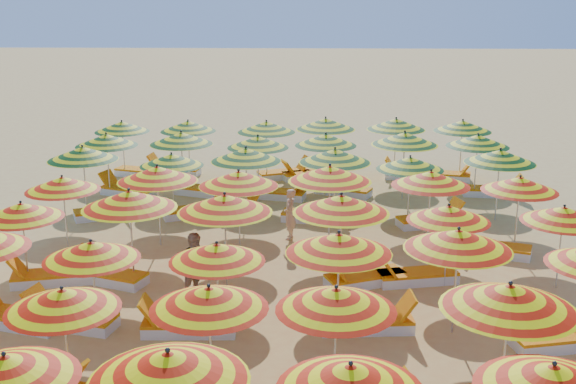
# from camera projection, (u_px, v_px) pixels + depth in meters

# --- Properties ---
(ground) EXTENTS (120.00, 120.00, 0.00)m
(ground) POSITION_uv_depth(u_px,v_px,m) (287.00, 266.00, 16.41)
(ground) COLOR tan
(ground) RESTS_ON ground
(umbrella_1) EXTENTS (2.32, 2.32, 1.89)m
(umbrella_1) POSITION_uv_depth(u_px,v_px,m) (5.00, 369.00, 8.72)
(umbrella_1) COLOR silver
(umbrella_1) RESTS_ON ground
(umbrella_2) EXTENTS (2.18, 2.18, 2.06)m
(umbrella_2) POSITION_uv_depth(u_px,v_px,m) (168.00, 367.00, 8.48)
(umbrella_2) COLOR silver
(umbrella_2) RESTS_ON ground
(umbrella_3) EXTENTS (1.98, 1.98, 1.91)m
(umbrella_3) POSITION_uv_depth(u_px,v_px,m) (350.00, 378.00, 8.48)
(umbrella_3) COLOR silver
(umbrella_3) RESTS_ON ground
(umbrella_4) EXTENTS (2.05, 2.05, 1.94)m
(umbrella_4) POSITION_uv_depth(u_px,v_px,m) (553.00, 379.00, 8.42)
(umbrella_4) COLOR silver
(umbrella_4) RESTS_ON ground
(umbrella_7) EXTENTS (2.23, 2.23, 1.83)m
(umbrella_7) POSITION_uv_depth(u_px,v_px,m) (63.00, 300.00, 10.77)
(umbrella_7) COLOR silver
(umbrella_7) RESTS_ON ground
(umbrella_8) EXTENTS (1.82, 1.82, 1.89)m
(umbrella_8) POSITION_uv_depth(u_px,v_px,m) (209.00, 298.00, 10.69)
(umbrella_8) COLOR silver
(umbrella_8) RESTS_ON ground
(umbrella_9) EXTENTS (2.35, 2.35, 1.92)m
(umbrella_9) POSITION_uv_depth(u_px,v_px,m) (336.00, 299.00, 10.60)
(umbrella_9) COLOR silver
(umbrella_9) RESTS_ON ground
(umbrella_10) EXTENTS (2.36, 2.36, 2.10)m
(umbrella_10) POSITION_uv_depth(u_px,v_px,m) (509.00, 297.00, 10.29)
(umbrella_10) COLOR silver
(umbrella_10) RESTS_ON ground
(umbrella_13) EXTENTS (1.95, 1.95, 1.83)m
(umbrella_13) POSITION_uv_depth(u_px,v_px,m) (91.00, 251.00, 12.78)
(umbrella_13) COLOR silver
(umbrella_13) RESTS_ON ground
(umbrella_14) EXTENTS (2.17, 2.17, 1.82)m
(umbrella_14) POSITION_uv_depth(u_px,v_px,m) (217.00, 253.00, 12.70)
(umbrella_14) COLOR silver
(umbrella_14) RESTS_ON ground
(umbrella_15) EXTENTS (2.02, 2.02, 2.01)m
(umbrella_15) POSITION_uv_depth(u_px,v_px,m) (339.00, 243.00, 12.66)
(umbrella_15) COLOR silver
(umbrella_15) RESTS_ON ground
(umbrella_16) EXTENTS (2.42, 2.42, 2.05)m
(umbrella_16) POSITION_uv_depth(u_px,v_px,m) (458.00, 240.00, 12.75)
(umbrella_16) COLOR silver
(umbrella_16) RESTS_ON ground
(umbrella_18) EXTENTS (2.18, 2.18, 1.84)m
(umbrella_18) POSITION_uv_depth(u_px,v_px,m) (21.00, 211.00, 15.03)
(umbrella_18) COLOR silver
(umbrella_18) RESTS_ON ground
(umbrella_19) EXTENTS (2.16, 2.16, 2.11)m
(umbrella_19) POSITION_uv_depth(u_px,v_px,m) (129.00, 200.00, 14.98)
(umbrella_19) COLOR silver
(umbrella_19) RESTS_ON ground
(umbrella_20) EXTENTS (2.40, 2.40, 2.09)m
(umbrella_20) POSITION_uv_depth(u_px,v_px,m) (225.00, 204.00, 14.76)
(umbrella_20) COLOR silver
(umbrella_20) RESTS_ON ground
(umbrella_21) EXTENTS (2.31, 2.31, 2.11)m
(umbrella_21) POSITION_uv_depth(u_px,v_px,m) (341.00, 204.00, 14.66)
(umbrella_21) COLOR silver
(umbrella_21) RESTS_ON ground
(umbrella_22) EXTENTS (1.93, 1.93, 1.83)m
(umbrella_22) POSITION_uv_depth(u_px,v_px,m) (449.00, 213.00, 14.86)
(umbrella_22) COLOR silver
(umbrella_22) RESTS_ON ground
(umbrella_23) EXTENTS (1.93, 1.93, 1.84)m
(umbrella_23) POSITION_uv_depth(u_px,v_px,m) (564.00, 215.00, 14.77)
(umbrella_23) COLOR silver
(umbrella_23) RESTS_ON ground
(umbrella_24) EXTENTS (2.16, 2.16, 1.86)m
(umbrella_24) POSITION_uv_depth(u_px,v_px,m) (62.00, 184.00, 17.01)
(umbrella_24) COLOR silver
(umbrella_24) RESTS_ON ground
(umbrella_25) EXTENTS (2.56, 2.56, 2.05)m
(umbrella_25) POSITION_uv_depth(u_px,v_px,m) (157.00, 174.00, 17.23)
(umbrella_25) COLOR silver
(umbrella_25) RESTS_ON ground
(umbrella_26) EXTENTS (1.90, 1.90, 2.01)m
(umbrella_26) POSITION_uv_depth(u_px,v_px,m) (239.00, 179.00, 16.94)
(umbrella_26) COLOR silver
(umbrella_26) RESTS_ON ground
(umbrella_27) EXTENTS (2.57, 2.57, 2.11)m
(umbrella_27) POSITION_uv_depth(u_px,v_px,m) (330.00, 174.00, 17.04)
(umbrella_27) COLOR silver
(umbrella_27) RESTS_ON ground
(umbrella_28) EXTENTS (2.43, 2.43, 1.98)m
(umbrella_28) POSITION_uv_depth(u_px,v_px,m) (431.00, 179.00, 17.05)
(umbrella_28) COLOR silver
(umbrella_28) RESTS_ON ground
(umbrella_29) EXTENTS (1.99, 1.99, 1.89)m
(umbrella_29) POSITION_uv_depth(u_px,v_px,m) (520.00, 184.00, 16.85)
(umbrella_29) COLOR silver
(umbrella_29) RESTS_ON ground
(umbrella_30) EXTENTS (2.43, 2.43, 2.02)m
(umbrella_30) POSITION_uv_depth(u_px,v_px,m) (83.00, 153.00, 19.45)
(umbrella_30) COLOR silver
(umbrella_30) RESTS_ON ground
(umbrella_31) EXTENTS (1.83, 1.83, 1.83)m
(umbrella_31) POSITION_uv_depth(u_px,v_px,m) (172.00, 160.00, 19.45)
(umbrella_31) COLOR silver
(umbrella_31) RESTS_ON ground
(umbrella_32) EXTENTS (2.24, 2.24, 2.02)m
(umbrella_32) POSITION_uv_depth(u_px,v_px,m) (246.00, 155.00, 19.31)
(umbrella_32) COLOR silver
(umbrella_32) RESTS_ON ground
(umbrella_33) EXTENTS (2.25, 2.25, 2.04)m
(umbrella_33) POSITION_uv_depth(u_px,v_px,m) (335.00, 156.00, 19.11)
(umbrella_33) COLOR silver
(umbrella_33) RESTS_ON ground
(umbrella_34) EXTENTS (2.26, 2.26, 1.88)m
(umbrella_34) POSITION_uv_depth(u_px,v_px,m) (410.00, 163.00, 18.89)
(umbrella_34) COLOR silver
(umbrella_34) RESTS_ON ground
(umbrella_35) EXTENTS (2.52, 2.52, 2.02)m
(umbrella_35) POSITION_uv_depth(u_px,v_px,m) (500.00, 157.00, 19.12)
(umbrella_35) COLOR silver
(umbrella_35) RESTS_ON ground
(umbrella_36) EXTENTS (2.23, 2.23, 1.95)m
(umbrella_36) POSITION_uv_depth(u_px,v_px,m) (106.00, 140.00, 21.43)
(umbrella_36) COLOR silver
(umbrella_36) RESTS_ON ground
(umbrella_37) EXTENTS (2.40, 2.40, 2.01)m
(umbrella_37) POSITION_uv_depth(u_px,v_px,m) (181.00, 138.00, 21.45)
(umbrella_37) COLOR silver
(umbrella_37) RESTS_ON ground
(umbrella_38) EXTENTS (2.41, 2.41, 1.93)m
(umbrella_38) POSITION_uv_depth(u_px,v_px,m) (258.00, 142.00, 21.27)
(umbrella_38) COLOR silver
(umbrella_38) RESTS_ON ground
(umbrella_39) EXTENTS (1.87, 1.87, 1.96)m
(umbrella_39) POSITION_uv_depth(u_px,v_px,m) (326.00, 140.00, 21.45)
(umbrella_39) COLOR silver
(umbrella_39) RESTS_ON ground
(umbrella_40) EXTENTS (2.35, 2.35, 2.08)m
(umbrella_40) POSITION_uv_depth(u_px,v_px,m) (405.00, 139.00, 21.07)
(umbrella_40) COLOR silver
(umbrella_40) RESTS_ON ground
(umbrella_41) EXTENTS (2.11, 2.11, 1.97)m
(umbrella_41) POSITION_uv_depth(u_px,v_px,m) (478.00, 141.00, 21.29)
(umbrella_41) COLOR silver
(umbrella_41) RESTS_ON ground
(umbrella_42) EXTENTS (2.26, 2.26, 1.90)m
(umbrella_42) POSITION_uv_depth(u_px,v_px,m) (122.00, 127.00, 23.72)
(umbrella_42) COLOR silver
(umbrella_42) RESTS_ON ground
(umbrella_43) EXTENTS (2.31, 2.31, 1.93)m
(umbrella_43) POSITION_uv_depth(u_px,v_px,m) (188.00, 126.00, 23.66)
(umbrella_43) COLOR silver
(umbrella_43) RESTS_ON ground
(umbrella_44) EXTENTS (2.46, 2.46, 2.00)m
(umbrella_44) POSITION_uv_depth(u_px,v_px,m) (266.00, 127.00, 23.24)
(umbrella_44) COLOR silver
(umbrella_44) RESTS_ON ground
(umbrella_45) EXTENTS (2.39, 2.39, 2.06)m
(umbrella_45) POSITION_uv_depth(u_px,v_px,m) (326.00, 124.00, 23.45)
(umbrella_45) COLOR silver
(umbrella_45) RESTS_ON ground
(umbrella_46) EXTENTS (2.15, 2.15, 2.04)m
(umbrella_46) POSITION_uv_depth(u_px,v_px,m) (396.00, 124.00, 23.52)
(umbrella_46) COLOR silver
(umbrella_46) RESTS_ON ground
(umbrella_47) EXTENTS (2.35, 2.35, 2.00)m
(umbrella_47) POSITION_uv_depth(u_px,v_px,m) (463.00, 126.00, 23.40)
(umbrella_47) COLOR silver
(umbrella_47) RESTS_ON ground
(lounger_9) EXTENTS (1.82, 1.03, 0.69)m
(lounger_9) POSITION_uv_depth(u_px,v_px,m) (16.00, 318.00, 13.47)
(lounger_9) COLOR white
(lounger_9) RESTS_ON ground
(lounger_10) EXTENTS (1.82, 0.98, 0.69)m
(lounger_10) POSITION_uv_depth(u_px,v_px,m) (70.00, 319.00, 13.45)
(lounger_10) COLOR white
(lounger_10) RESTS_ON ground
(lounger_11) EXTENTS (1.75, 0.63, 0.69)m
(lounger_11) POSITION_uv_depth(u_px,v_px,m) (187.00, 325.00, 13.17)
(lounger_11) COLOR white
(lounger_11) RESTS_ON ground
(lounger_12) EXTENTS (1.78, 0.73, 0.69)m
(lounger_12) POSITION_uv_depth(u_px,v_px,m) (369.00, 322.00, 13.30)
(lounger_12) COLOR white
(lounger_12) RESTS_ON ground
(lounger_13) EXTENTS (1.82, 0.94, 0.69)m
(lounger_13) POSITION_uv_depth(u_px,v_px,m) (563.00, 339.00, 12.67)
(lounger_13) COLOR white
(lounger_13) RESTS_ON ground
(lounger_14) EXTENTS (1.82, 0.97, 0.69)m
(lounger_14) POSITION_uv_depth(u_px,v_px,m) (51.00, 277.00, 15.39)
(lounger_14) COLOR white
(lounger_14) RESTS_ON ground
(lounger_15) EXTENTS (1.83, 1.15, 0.69)m
(lounger_15) POSITION_uv_depth(u_px,v_px,m) (107.00, 275.00, 15.47)
(lounger_15) COLOR white
(lounger_15) RESTS_ON ground
(lounger_16) EXTENTS (1.82, 1.20, 0.69)m
(lounger_16) POSITION_uv_depth(u_px,v_px,m) (363.00, 278.00, 15.31)
(lounger_16) COLOR white
(lounger_16) RESTS_ON ground
(lounger_17) EXTENTS (1.82, 0.93, 0.69)m
(lounger_17) POSITION_uv_depth(u_px,v_px,m) (415.00, 276.00, 15.43)
(lounger_17) COLOR white
(lounger_17) RESTS_ON ground
(lounger_18) EXTENTS (1.83, 1.13, 0.69)m
(lounger_18) POSITION_uv_depth(u_px,v_px,m) (491.00, 248.00, 17.07)
(lounger_18) COLOR white
(lounger_18) RESTS_ON ground
(lounger_19) EXTENTS (1.82, 1.24, 0.69)m
(lounger_19) POSITION_uv_depth(u_px,v_px,m) (108.00, 212.00, 19.82)
(lounger_19) COLOR white
(lounger_19) RESTS_ON ground
(lounger_20) EXTENTS (1.83, 1.16, 0.69)m
(lounger_20) POSITION_uv_depth(u_px,v_px,m) (196.00, 211.00, 19.90)
(lounger_20) COLOR white
(lounger_20) RESTS_ON ground
(lounger_21) EXTENTS (1.82, 1.22, 0.69)m
(lounger_21) POSITION_uv_depth(u_px,v_px,m) (228.00, 213.00, 19.69)
(lounger_21) COLOR white
(lounger_21) RESTS_ON ground
(lounger_22) EXTENTS (1.80, 0.86, 0.69)m
(lounger_22) POSITION_uv_depth(u_px,v_px,m) (315.00, 216.00, 19.46)
(lounger_22) COLOR white
(lounger_22) RESTS_ON ground
(lounger_23) EXTENTS (1.83, 1.05, 0.69)m
(lounger_23) POSITION_uv_depth(u_px,v_px,m) (431.00, 220.00, 19.12)
(lounger_23) COLOR white
(lounger_23) RESTS_ON ground
(lounger_24) EXTENTS (1.83, 1.16, 0.69)m
(lounger_24) POSITION_uv_depth(u_px,v_px,m) (127.00, 190.00, 21.91)
(lounger_24) COLOR white
(lounger_24) RESTS_ON ground
(lounger_25) EXTENTS (1.83, 1.11, 0.69)m
(lounger_25) POSITION_uv_depth(u_px,v_px,m) (200.00, 190.00, 21.94)
(lounger_25) COLOR white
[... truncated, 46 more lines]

